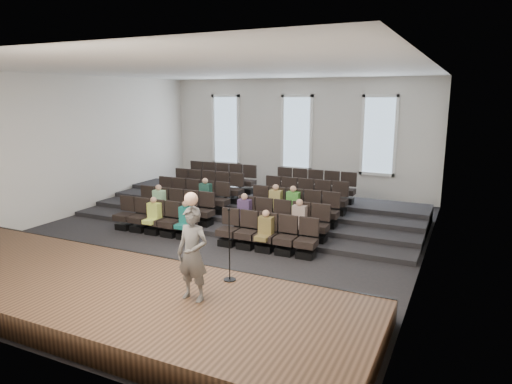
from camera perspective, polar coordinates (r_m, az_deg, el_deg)
ground at (r=14.26m, az=-4.93°, el=-5.55°), size 14.00×14.00×0.00m
ceiling at (r=13.61m, az=-5.33°, el=14.99°), size 12.00×14.00×0.02m
wall_back at (r=20.04m, az=5.17°, el=6.85°), size 12.00×0.04×5.00m
wall_left at (r=17.53m, az=-22.42°, el=5.25°), size 0.04×14.00×5.00m
wall_right at (r=11.87m, az=20.82°, el=2.54°), size 0.04×14.00×5.00m
stage at (r=10.38m, az=-19.59°, el=-11.65°), size 11.80×3.60×0.50m
stage_lip at (r=11.59m, az=-13.38°, el=-8.75°), size 11.80×0.06×0.52m
risers at (r=16.91m, az=0.47°, el=-2.00°), size 11.80×4.80×0.60m
seating_rows at (r=15.37m, az=-2.09°, el=-1.57°), size 6.80×4.70×1.67m
windows at (r=19.96m, az=5.11°, el=7.41°), size 8.44×0.10×3.24m
audience at (r=14.31m, az=-3.34°, el=-2.01°), size 5.45×2.64×1.10m
speaker at (r=8.64m, az=-7.91°, el=-7.70°), size 0.67×0.46×1.80m
mic_stand at (r=9.57m, az=-3.33°, el=-8.37°), size 0.26×0.26×1.56m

